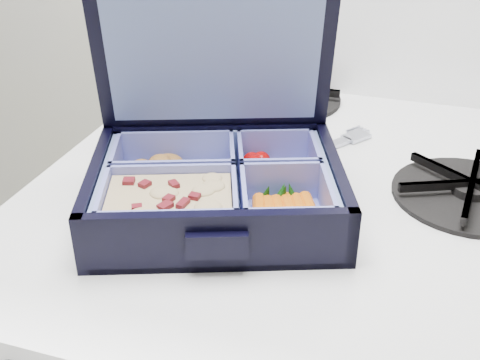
% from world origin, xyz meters
% --- Properties ---
extents(bento_box, '(0.29, 0.26, 0.06)m').
position_xyz_m(bento_box, '(0.26, 1.55, 0.99)').
color(bento_box, black).
rests_on(bento_box, stove).
extents(burner_grate, '(0.21, 0.21, 0.02)m').
position_xyz_m(burner_grate, '(0.50, 1.66, 0.97)').
color(burner_grate, black).
rests_on(burner_grate, stove).
extents(burner_grate_rear, '(0.18, 0.18, 0.02)m').
position_xyz_m(burner_grate_rear, '(0.25, 1.86, 0.97)').
color(burner_grate_rear, black).
rests_on(burner_grate_rear, stove).
extents(fork, '(0.14, 0.17, 0.01)m').
position_xyz_m(fork, '(0.32, 1.69, 0.96)').
color(fork, '#AEB2C2').
rests_on(fork, stove).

